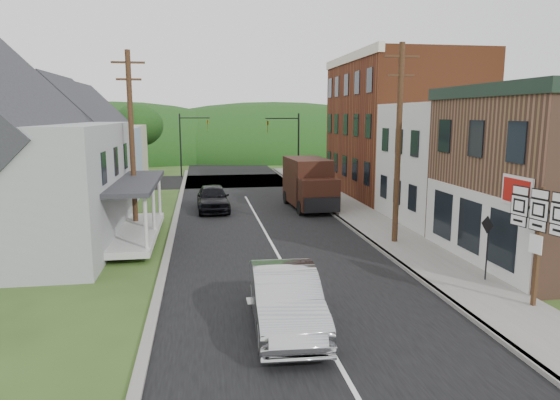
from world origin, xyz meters
name	(u,v)px	position (x,y,z in m)	size (l,w,h in m)	color
ground	(288,274)	(0.00, 0.00, 0.00)	(120.00, 120.00, 0.00)	#2D4719
road	(258,219)	(0.00, 10.00, 0.00)	(9.00, 90.00, 0.02)	black
cross_road	(236,181)	(0.00, 27.00, 0.00)	(60.00, 9.00, 0.02)	black
sidewalk_right	(368,222)	(5.90, 8.00, 0.07)	(2.80, 55.00, 0.15)	slate
curb_right	(345,223)	(4.55, 8.00, 0.07)	(0.20, 55.00, 0.15)	slate
curb_left	(173,229)	(-4.65, 8.00, 0.06)	(0.30, 55.00, 0.12)	slate
storefront_white	(468,164)	(11.30, 7.50, 3.25)	(8.00, 7.00, 6.50)	silver
storefront_red	(401,127)	(11.30, 17.00, 5.00)	(8.00, 12.00, 10.00)	brown
house_blue	(80,148)	(-11.00, 17.00, 3.69)	(7.14, 8.16, 7.28)	#98B2CF
house_cream	(99,141)	(-11.50, 26.00, 3.69)	(7.14, 8.16, 7.28)	beige
utility_pole_right	(398,143)	(5.60, 3.50, 4.66)	(1.60, 0.26, 9.00)	#472D19
utility_pole_left	(132,140)	(-6.50, 8.00, 4.66)	(1.60, 0.26, 9.00)	#472D19
traffic_signal_right	(290,141)	(4.30, 23.50, 3.76)	(2.87, 0.20, 6.00)	black
traffic_signal_left	(188,138)	(-4.30, 30.50, 3.76)	(2.87, 0.20, 6.00)	black
tree_left_d	(138,125)	(-9.00, 32.00, 4.88)	(4.80, 4.80, 6.94)	#382616
forested_ridge	(223,156)	(0.00, 55.00, 0.00)	(90.00, 30.00, 16.00)	black
silver_sedan	(285,299)	(-0.91, -4.75, 0.84)	(1.79, 5.12, 1.69)	#AFB0B4
dark_sedan	(213,198)	(-2.46, 12.96, 0.81)	(1.91, 4.74, 1.61)	black
delivery_van	(309,184)	(3.59, 12.77, 1.60)	(2.58, 5.76, 3.17)	black
route_sign_cluster	(538,230)	(6.75, -4.65, 2.52)	(0.45, 2.07, 3.66)	#472D19
warning_sign	(487,239)	(6.67, -2.19, 1.62)	(0.13, 0.64, 2.31)	black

